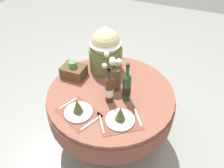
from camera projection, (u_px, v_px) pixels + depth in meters
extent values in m
plane|color=gray|center=(111.00, 138.00, 2.62)|extent=(8.00, 8.00, 0.00)
cylinder|color=brown|center=(111.00, 94.00, 2.16)|extent=(1.19, 1.19, 0.04)
cylinder|color=brown|center=(111.00, 103.00, 2.24)|extent=(1.22, 1.22, 0.21)
cylinder|color=black|center=(111.00, 118.00, 2.39)|extent=(0.12, 0.12, 0.65)
cylinder|color=black|center=(111.00, 137.00, 2.61)|extent=(0.65, 0.65, 0.03)
cube|color=brown|center=(79.00, 113.00, 1.95)|extent=(0.42, 0.38, 0.00)
cylinder|color=silver|center=(78.00, 112.00, 1.95)|extent=(0.24, 0.24, 0.02)
cone|color=#4C562D|center=(78.00, 106.00, 1.90)|extent=(0.09, 0.09, 0.14)
cube|color=silver|center=(68.00, 103.00, 2.04)|extent=(0.09, 0.18, 0.00)
cube|color=silver|center=(90.00, 123.00, 1.87)|extent=(0.09, 0.18, 0.00)
cube|color=brown|center=(120.00, 121.00, 1.89)|extent=(0.43, 0.41, 0.00)
cylinder|color=silver|center=(120.00, 120.00, 1.88)|extent=(0.24, 0.24, 0.02)
cone|color=#4C562D|center=(120.00, 113.00, 1.83)|extent=(0.09, 0.09, 0.14)
cube|color=silver|center=(102.00, 124.00, 1.86)|extent=(0.12, 0.16, 0.00)
cube|color=silver|center=(138.00, 117.00, 1.91)|extent=(0.12, 0.17, 0.00)
cylinder|color=brown|center=(115.00, 78.00, 2.12)|extent=(0.11, 0.11, 0.23)
sphere|color=silver|center=(112.00, 60.00, 2.05)|extent=(0.06, 0.06, 0.06)
cylinder|color=#4C7038|center=(112.00, 64.00, 2.07)|extent=(0.01, 0.01, 0.03)
sphere|color=silver|center=(105.00, 66.00, 2.00)|extent=(0.05, 0.05, 0.05)
cylinder|color=#4C7038|center=(105.00, 68.00, 2.02)|extent=(0.01, 0.01, 0.03)
sphere|color=silver|center=(119.00, 62.00, 2.02)|extent=(0.06, 0.06, 0.06)
cylinder|color=#4C7038|center=(119.00, 65.00, 2.05)|extent=(0.01, 0.01, 0.04)
sphere|color=silver|center=(112.00, 62.00, 2.00)|extent=(0.06, 0.06, 0.06)
cylinder|color=#4C7038|center=(112.00, 66.00, 2.03)|extent=(0.01, 0.01, 0.05)
sphere|color=silver|center=(115.00, 63.00, 2.04)|extent=(0.05, 0.05, 0.05)
cylinder|color=#4C7038|center=(115.00, 66.00, 2.05)|extent=(0.01, 0.01, 0.02)
sphere|color=silver|center=(107.00, 54.00, 1.97)|extent=(0.05, 0.05, 0.05)
cylinder|color=#4C7038|center=(107.00, 61.00, 2.02)|extent=(0.01, 0.01, 0.12)
cylinder|color=#422814|center=(109.00, 90.00, 1.99)|extent=(0.07, 0.07, 0.24)
cylinder|color=silver|center=(109.00, 92.00, 2.00)|extent=(0.07, 0.07, 0.08)
cone|color=#422814|center=(109.00, 78.00, 1.90)|extent=(0.07, 0.07, 0.03)
cylinder|color=#422814|center=(109.00, 73.00, 1.86)|extent=(0.03, 0.03, 0.07)
cylinder|color=black|center=(109.00, 71.00, 1.85)|extent=(0.03, 0.03, 0.02)
cylinder|color=#194223|center=(127.00, 88.00, 2.00)|extent=(0.07, 0.07, 0.26)
cylinder|color=black|center=(127.00, 90.00, 2.01)|extent=(0.08, 0.08, 0.09)
cone|color=#194223|center=(127.00, 75.00, 1.90)|extent=(0.07, 0.07, 0.03)
cylinder|color=#194223|center=(128.00, 69.00, 1.86)|extent=(0.03, 0.03, 0.10)
cylinder|color=black|center=(128.00, 65.00, 1.84)|extent=(0.03, 0.03, 0.02)
cylinder|color=olive|center=(106.00, 59.00, 2.34)|extent=(0.33, 0.33, 0.25)
sphere|color=#C6B784|center=(105.00, 43.00, 2.22)|extent=(0.28, 0.28, 0.28)
cone|color=silver|center=(105.00, 34.00, 2.16)|extent=(0.32, 0.32, 0.18)
cube|color=brown|center=(74.00, 71.00, 2.30)|extent=(0.23, 0.18, 0.12)
cylinder|color=#4C7F4C|center=(73.00, 64.00, 2.24)|extent=(0.08, 0.08, 0.06)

